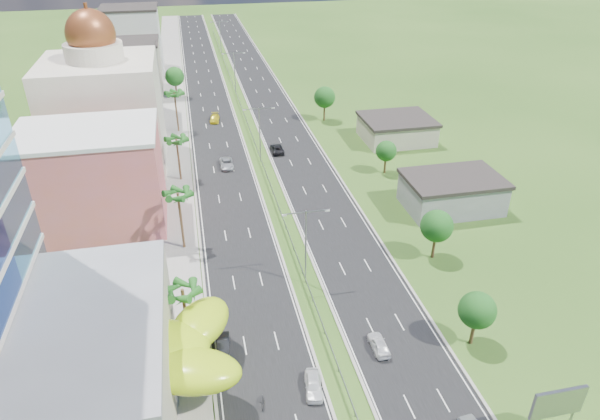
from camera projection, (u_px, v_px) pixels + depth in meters
ground at (324, 334)px, 62.47m from camera, size 500.00×500.00×0.00m
road_left at (209, 101)px, 137.66m from camera, size 11.00×260.00×0.04m
road_right at (266, 98)px, 140.42m from camera, size 11.00×260.00×0.04m
sidewalk_left at (171, 104)px, 135.90m from camera, size 7.00×260.00×0.12m
median_guardrail at (247, 121)px, 123.42m from camera, size 0.10×216.06×0.76m
streetlight_median_b at (306, 240)px, 67.65m from camera, size 6.04×0.25×11.00m
streetlight_median_c at (260, 129)px, 101.69m from camera, size 6.04×0.25×11.00m
streetlight_median_d at (234, 69)px, 139.98m from camera, size 6.04×0.25×11.00m
streetlight_median_e at (220, 34)px, 178.28m from camera, size 6.04×0.25×11.00m
mall_podium at (3, 384)px, 48.77m from camera, size 30.00×24.00×11.00m
lime_canopy at (140, 352)px, 52.93m from camera, size 18.00×15.00×7.40m
pink_shophouse at (94, 180)px, 80.86m from camera, size 20.00×15.00×15.00m
domed_building at (104, 107)px, 98.54m from camera, size 20.00×20.00×28.70m
midrise_grey at (123, 87)px, 121.64m from camera, size 16.00×15.00×16.00m
midrise_beige at (130, 68)px, 141.10m from camera, size 16.00×15.00×13.00m
midrise_white at (133, 40)px, 159.44m from camera, size 16.00×15.00×18.00m
billboard at (558, 404)px, 48.10m from camera, size 5.20×0.35×6.20m
shed_near at (452, 194)px, 87.65m from camera, size 15.00×10.00×5.00m
shed_far at (396, 130)px, 113.70m from camera, size 14.00×12.00×4.40m
palm_tree_b at (183, 293)px, 57.84m from camera, size 3.60×3.60×8.10m
palm_tree_c at (178, 196)px, 74.16m from camera, size 3.60×3.60×9.60m
palm_tree_d at (177, 141)px, 94.20m from camera, size 3.60×3.60×8.60m
palm_tree_e at (174, 95)px, 115.10m from camera, size 3.60×3.60×9.40m
leafy_tree_lfar at (175, 77)px, 137.71m from camera, size 4.90×4.90×8.05m
leafy_tree_ra at (477, 310)px, 58.80m from camera, size 4.20×4.20×6.90m
leafy_tree_rb at (437, 226)px, 73.62m from camera, size 4.55×4.55×7.47m
leafy_tree_rc at (386, 151)px, 98.39m from camera, size 3.85×3.85×6.33m
leafy_tree_rd at (325, 97)px, 122.59m from camera, size 4.90×4.90×8.05m
car_white_near_left at (314, 385)px, 54.74m from camera, size 2.37×4.50×1.46m
car_dark_left at (223, 345)px, 59.85m from camera, size 1.75×4.11×1.32m
car_silver_mid_left at (227, 164)px, 102.27m from camera, size 2.45×5.27×1.46m
car_yellow_far_left at (215, 118)px, 124.37m from camera, size 2.66×5.21×1.45m
car_white_near_right at (379, 344)px, 59.90m from camera, size 1.71×4.19×1.42m
car_dark_far_right at (277, 149)px, 108.64m from camera, size 2.46×5.18×1.43m
motorcycle at (262, 401)px, 53.13m from camera, size 0.87×1.98×1.22m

